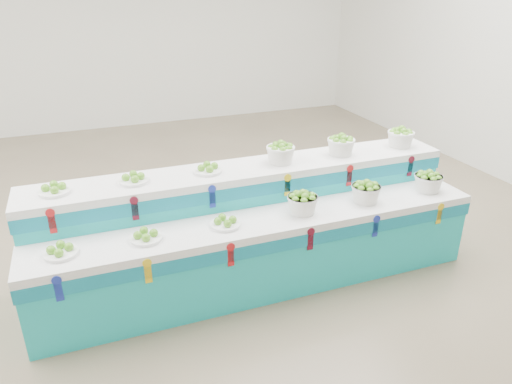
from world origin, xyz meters
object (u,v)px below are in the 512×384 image
at_px(display_stand, 256,227).
at_px(plate_upper_mid, 133,177).
at_px(basket_lower_left, 302,202).
at_px(basket_upper_right, 401,137).

height_order(display_stand, plate_upper_mid, plate_upper_mid).
distance_m(display_stand, plate_upper_mid, 1.20).
bearing_deg(basket_lower_left, display_stand, 143.40).
relative_size(plate_upper_mid, basket_upper_right, 0.96).
bearing_deg(plate_upper_mid, display_stand, -14.12).
distance_m(display_stand, basket_upper_right, 1.83).
distance_m(plate_upper_mid, basket_upper_right, 2.74).
distance_m(display_stand, basket_lower_left, 0.53).
xyz_separation_m(plate_upper_mid, basket_upper_right, (2.74, -0.02, 0.05)).
relative_size(display_stand, basket_lower_left, 14.95).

